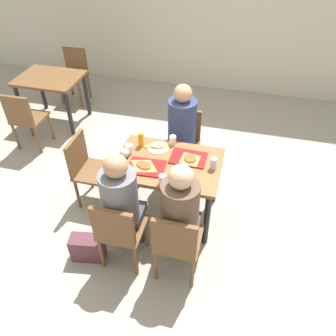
{
  "coord_description": "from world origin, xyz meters",
  "views": [
    {
      "loc": [
        0.63,
        -2.51,
        2.85
      ],
      "look_at": [
        0.0,
        0.0,
        0.65
      ],
      "focal_mm": 35.97,
      "sensor_mm": 36.0,
      "label": 1
    }
  ],
  "objects_px": {
    "main_table": "(168,171)",
    "tray_red_near": "(146,167)",
    "paper_plate_center": "(158,148)",
    "background_chair_far": "(75,71)",
    "chair_far_side": "(183,139)",
    "person_far_side": "(181,128)",
    "handbag": "(88,248)",
    "person_in_red": "(122,200)",
    "condiment_bottle": "(141,140)",
    "plastic_cup_b": "(162,180)",
    "plastic_cup_c": "(129,149)",
    "pizza_slice_c": "(158,145)",
    "background_chair_near": "(25,117)",
    "person_in_brown_jacket": "(181,211)",
    "chair_near_right": "(176,242)",
    "chair_left_end": "(87,166)",
    "pizza_slice_a": "(144,165)",
    "plastic_cup_a": "(173,140)",
    "background_table": "(51,85)",
    "tray_red_far": "(188,158)",
    "paper_plate_near_edge": "(179,178)",
    "chair_near_left": "(119,230)",
    "foil_bundle": "(124,153)",
    "soda_can": "(214,164)",
    "pizza_slice_b": "(190,159)"
  },
  "relations": [
    {
      "from": "tray_red_near",
      "to": "plastic_cup_a",
      "type": "relative_size",
      "value": 3.6
    },
    {
      "from": "handbag",
      "to": "paper_plate_near_edge",
      "type": "bearing_deg",
      "value": 36.26
    },
    {
      "from": "pizza_slice_c",
      "to": "plastic_cup_b",
      "type": "distance_m",
      "value": 0.58
    },
    {
      "from": "chair_near_right",
      "to": "chair_left_end",
      "type": "bearing_deg",
      "value": 147.32
    },
    {
      "from": "chair_near_right",
      "to": "handbag",
      "type": "height_order",
      "value": "chair_near_right"
    },
    {
      "from": "pizza_slice_a",
      "to": "background_chair_near",
      "type": "distance_m",
      "value": 2.12
    },
    {
      "from": "paper_plate_near_edge",
      "to": "pizza_slice_c",
      "type": "distance_m",
      "value": 0.54
    },
    {
      "from": "chair_far_side",
      "to": "pizza_slice_c",
      "type": "xyz_separation_m",
      "value": [
        -0.17,
        -0.53,
        0.25
      ]
    },
    {
      "from": "person_far_side",
      "to": "handbag",
      "type": "bearing_deg",
      "value": -113.92
    },
    {
      "from": "paper_plate_center",
      "to": "foil_bundle",
      "type": "relative_size",
      "value": 2.2
    },
    {
      "from": "soda_can",
      "to": "plastic_cup_c",
      "type": "bearing_deg",
      "value": 177.57
    },
    {
      "from": "soda_can",
      "to": "tray_red_near",
      "type": "bearing_deg",
      "value": -166.84
    },
    {
      "from": "paper_plate_center",
      "to": "background_table",
      "type": "bearing_deg",
      "value": 147.45
    },
    {
      "from": "chair_left_end",
      "to": "plastic_cup_c",
      "type": "bearing_deg",
      "value": 6.47
    },
    {
      "from": "tray_red_far",
      "to": "background_table",
      "type": "xyz_separation_m",
      "value": [
        -2.32,
        1.36,
        -0.13
      ]
    },
    {
      "from": "person_far_side",
      "to": "background_chair_far",
      "type": "distance_m",
      "value": 2.67
    },
    {
      "from": "chair_near_right",
      "to": "plastic_cup_c",
      "type": "xyz_separation_m",
      "value": [
        -0.69,
        0.81,
        0.28
      ]
    },
    {
      "from": "chair_near_right",
      "to": "chair_far_side",
      "type": "relative_size",
      "value": 1.0
    },
    {
      "from": "person_in_red",
      "to": "condiment_bottle",
      "type": "xyz_separation_m",
      "value": [
        -0.08,
        0.82,
        0.07
      ]
    },
    {
      "from": "background_chair_near",
      "to": "person_in_brown_jacket",
      "type": "bearing_deg",
      "value": -29.29
    },
    {
      "from": "person_in_brown_jacket",
      "to": "tray_red_far",
      "type": "distance_m",
      "value": 0.73
    },
    {
      "from": "pizza_slice_a",
      "to": "chair_far_side",
      "type": "bearing_deg",
      "value": 76.52
    },
    {
      "from": "plastic_cup_a",
      "to": "main_table",
      "type": "bearing_deg",
      "value": -85.21
    },
    {
      "from": "pizza_slice_c",
      "to": "handbag",
      "type": "bearing_deg",
      "value": -114.0
    },
    {
      "from": "chair_near_right",
      "to": "chair_left_end",
      "type": "height_order",
      "value": "same"
    },
    {
      "from": "person_in_brown_jacket",
      "to": "plastic_cup_a",
      "type": "height_order",
      "value": "person_in_brown_jacket"
    },
    {
      "from": "main_table",
      "to": "chair_far_side",
      "type": "distance_m",
      "value": 0.76
    },
    {
      "from": "main_table",
      "to": "pizza_slice_a",
      "type": "relative_size",
      "value": 3.86
    },
    {
      "from": "chair_left_end",
      "to": "plastic_cup_b",
      "type": "xyz_separation_m",
      "value": [
        0.94,
        -0.31,
        0.28
      ]
    },
    {
      "from": "main_table",
      "to": "tray_red_near",
      "type": "height_order",
      "value": "tray_red_near"
    },
    {
      "from": "background_table",
      "to": "background_chair_far",
      "type": "bearing_deg",
      "value": 90.0
    },
    {
      "from": "plastic_cup_c",
      "to": "background_chair_far",
      "type": "xyz_separation_m",
      "value": [
        -1.71,
        2.14,
        -0.28
      ]
    },
    {
      "from": "pizza_slice_a",
      "to": "tray_red_far",
      "type": "bearing_deg",
      "value": 31.15
    },
    {
      "from": "paper_plate_center",
      "to": "background_chair_far",
      "type": "relative_size",
      "value": 0.26
    },
    {
      "from": "chair_near_left",
      "to": "person_in_red",
      "type": "distance_m",
      "value": 0.28
    },
    {
      "from": "plastic_cup_b",
      "to": "plastic_cup_c",
      "type": "xyz_separation_m",
      "value": [
        -0.45,
        0.37,
        0.0
      ]
    },
    {
      "from": "person_far_side",
      "to": "background_chair_near",
      "type": "distance_m",
      "value": 2.15
    },
    {
      "from": "pizza_slice_c",
      "to": "handbag",
      "type": "distance_m",
      "value": 1.25
    },
    {
      "from": "person_in_red",
      "to": "pizza_slice_b",
      "type": "relative_size",
      "value": 4.88
    },
    {
      "from": "main_table",
      "to": "tray_red_far",
      "type": "xyz_separation_m",
      "value": [
        0.18,
        0.11,
        0.12
      ]
    },
    {
      "from": "handbag",
      "to": "background_table",
      "type": "relative_size",
      "value": 0.36
    },
    {
      "from": "handbag",
      "to": "tray_red_far",
      "type": "bearing_deg",
      "value": 47.81
    },
    {
      "from": "plastic_cup_a",
      "to": "handbag",
      "type": "xyz_separation_m",
      "value": [
        -0.59,
        -1.08,
        -0.64
      ]
    },
    {
      "from": "background_table",
      "to": "background_chair_near",
      "type": "bearing_deg",
      "value": -90.0
    },
    {
      "from": "plastic_cup_b",
      "to": "background_chair_near",
      "type": "xyz_separation_m",
      "value": [
        -2.16,
        1.05,
        -0.28
      ]
    },
    {
      "from": "person_in_brown_jacket",
      "to": "handbag",
      "type": "height_order",
      "value": "person_in_brown_jacket"
    },
    {
      "from": "main_table",
      "to": "paper_plate_center",
      "type": "bearing_deg",
      "value": 127.87
    },
    {
      "from": "paper_plate_near_edge",
      "to": "background_table",
      "type": "xyz_separation_m",
      "value": [
        -2.29,
        1.67,
        -0.13
      ]
    },
    {
      "from": "person_in_brown_jacket",
      "to": "pizza_slice_c",
      "type": "height_order",
      "value": "person_in_brown_jacket"
    },
    {
      "from": "chair_far_side",
      "to": "paper_plate_center",
      "type": "relative_size",
      "value": 3.84
    }
  ]
}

